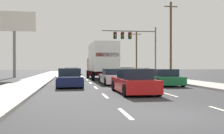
{
  "coord_description": "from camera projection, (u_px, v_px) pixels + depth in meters",
  "views": [
    {
      "loc": [
        -3.4,
        -7.39,
        1.52
      ],
      "look_at": [
        -0.09,
        14.04,
        1.39
      ],
      "focal_mm": 43.12,
      "sensor_mm": 36.0,
      "label": 1
    }
  ],
  "objects": [
    {
      "name": "car_navy",
      "position": [
        69.0,
        78.0,
        19.1
      ],
      "size": [
        1.92,
        4.34,
        1.33
      ],
      "color": "#141E4C",
      "rests_on": "ground_plane"
    },
    {
      "name": "utility_pole_far",
      "position": [
        136.0,
        51.0,
        51.28
      ],
      "size": [
        1.8,
        0.28,
        8.11
      ],
      "color": "brown",
      "rests_on": "ground_plane"
    },
    {
      "name": "ground_plane",
      "position": [
        99.0,
        78.0,
        32.54
      ],
      "size": [
        140.0,
        140.0,
        0.0
      ],
      "primitive_type": "plane",
      "color": "#333335"
    },
    {
      "name": "traffic_signal_mast",
      "position": [
        132.0,
        39.0,
        38.44
      ],
      "size": [
        7.92,
        0.69,
        7.09
      ],
      "color": "#595B56",
      "rests_on": "ground_plane"
    },
    {
      "name": "car_gray",
      "position": [
        126.0,
        73.0,
        34.5
      ],
      "size": [
        1.99,
        4.38,
        1.27
      ],
      "color": "slate",
      "rests_on": "ground_plane"
    },
    {
      "name": "car_silver",
      "position": [
        138.0,
        74.0,
        27.86
      ],
      "size": [
        2.06,
        4.29,
        1.25
      ],
      "color": "#B7BABF",
      "rests_on": "ground_plane"
    },
    {
      "name": "car_green",
      "position": [
        163.0,
        78.0,
        20.52
      ],
      "size": [
        2.03,
        4.45,
        1.25
      ],
      "color": "#196B38",
      "rests_on": "ground_plane"
    },
    {
      "name": "car_tan",
      "position": [
        71.0,
        73.0,
        33.0
      ],
      "size": [
        1.95,
        4.68,
        1.26
      ],
      "color": "tan",
      "rests_on": "ground_plane"
    },
    {
      "name": "lane_markings",
      "position": [
        100.0,
        79.0,
        30.96
      ],
      "size": [
        3.54,
        57.0,
        0.01
      ],
      "color": "silver",
      "rests_on": "ground_plane"
    },
    {
      "name": "sidewalk_left",
      "position": [
        37.0,
        80.0,
        26.58
      ],
      "size": [
        2.93,
        80.0,
        0.14
      ],
      "primitive_type": "cube",
      "color": "#B2AFA8",
      "rests_on": "ground_plane"
    },
    {
      "name": "sidewalk_right",
      "position": [
        166.0,
        79.0,
        28.63
      ],
      "size": [
        2.93,
        80.0,
        0.14
      ],
      "primitive_type": "cube",
      "color": "#B2AFA8",
      "rests_on": "ground_plane"
    },
    {
      "name": "car_black",
      "position": [
        71.0,
        75.0,
        26.58
      ],
      "size": [
        2.13,
        4.64,
        1.14
      ],
      "color": "black",
      "rests_on": "ground_plane"
    },
    {
      "name": "utility_pole_mid",
      "position": [
        171.0,
        38.0,
        34.72
      ],
      "size": [
        1.8,
        0.28,
        9.74
      ],
      "color": "brown",
      "rests_on": "ground_plane"
    },
    {
      "name": "car_red",
      "position": [
        134.0,
        82.0,
        14.63
      ],
      "size": [
        1.91,
        4.44,
        1.35
      ],
      "color": "red",
      "rests_on": "ground_plane"
    },
    {
      "name": "car_white",
      "position": [
        114.0,
        77.0,
        21.74
      ],
      "size": [
        2.03,
        4.39,
        1.25
      ],
      "color": "white",
      "rests_on": "ground_plane"
    },
    {
      "name": "box_truck",
      "position": [
        102.0,
        60.0,
        29.08
      ],
      "size": [
        2.8,
        8.64,
        3.84
      ],
      "color": "white",
      "rests_on": "ground_plane"
    },
    {
      "name": "roadside_billboard",
      "position": [
        14.0,
        29.0,
        33.94
      ],
      "size": [
        5.23,
        0.36,
        8.36
      ],
      "color": "slate",
      "rests_on": "ground_plane"
    }
  ]
}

